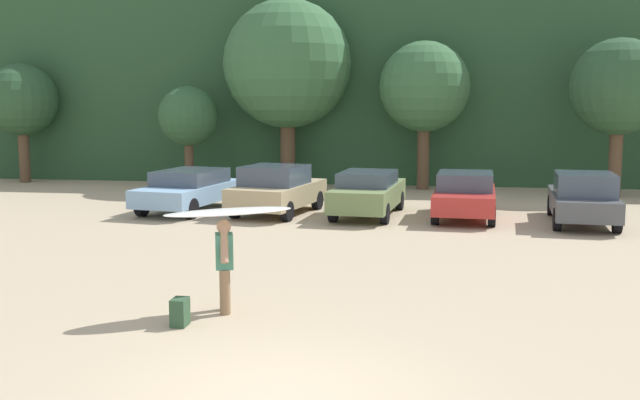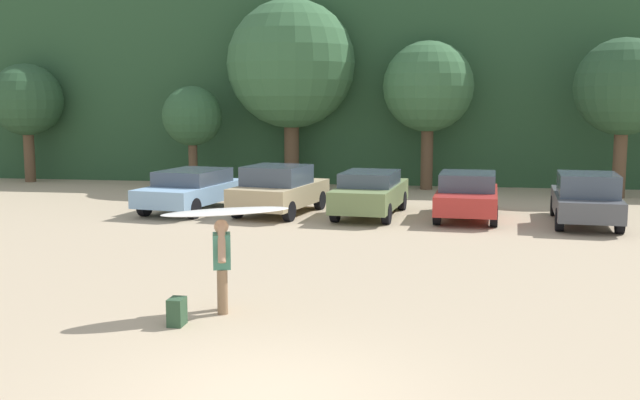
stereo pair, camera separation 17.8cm
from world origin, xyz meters
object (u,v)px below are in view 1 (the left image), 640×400
(person_adult, at_px, (224,260))
(surfboard_white, at_px, (229,212))
(backpack_dropped, at_px, (180,312))
(parked_car_olive_green, at_px, (368,192))
(parked_car_red, at_px, (465,194))
(parked_car_tan, at_px, (277,189))
(parked_car_dark_gray, at_px, (583,198))
(parked_car_sky_blue, at_px, (189,189))

(person_adult, xyz_separation_m, surfboard_white, (0.10, -0.01, 0.84))
(person_adult, bearing_deg, backpack_dropped, 43.43)
(parked_car_olive_green, relative_size, person_adult, 2.86)
(surfboard_white, bearing_deg, parked_car_red, -144.27)
(surfboard_white, bearing_deg, parked_car_tan, -114.91)
(backpack_dropped, bearing_deg, person_adult, 60.27)
(surfboard_white, xyz_separation_m, backpack_dropped, (-0.60, -0.87, -1.52))
(parked_car_red, distance_m, backpack_dropped, 12.87)
(parked_car_red, bearing_deg, surfboard_white, 162.12)
(parked_car_tan, relative_size, parked_car_dark_gray, 0.96)
(parked_car_tan, height_order, parked_car_olive_green, parked_car_tan)
(parked_car_sky_blue, xyz_separation_m, backpack_dropped, (3.85, -12.07, -0.50))
(parked_car_olive_green, distance_m, parked_car_red, 2.97)
(parked_car_dark_gray, distance_m, person_adult, 12.97)
(parked_car_olive_green, height_order, parked_car_dark_gray, parked_car_dark_gray)
(parked_car_red, relative_size, surfboard_white, 1.83)
(parked_car_olive_green, relative_size, backpack_dropped, 10.21)
(parked_car_olive_green, distance_m, parked_car_dark_gray, 6.36)
(parked_car_tan, xyz_separation_m, surfboard_white, (1.49, -11.01, 0.96))
(person_adult, distance_m, backpack_dropped, 1.22)
(parked_car_sky_blue, relative_size, parked_car_red, 1.13)
(parked_car_red, bearing_deg, person_adult, 161.65)
(parked_car_tan, distance_m, person_adult, 11.09)
(parked_car_tan, bearing_deg, surfboard_white, -160.97)
(parked_car_red, xyz_separation_m, person_adult, (-4.46, -10.99, 0.17))
(parked_car_tan, distance_m, backpack_dropped, 11.93)
(parked_car_sky_blue, bearing_deg, parked_car_olive_green, -81.37)
(person_adult, bearing_deg, parked_car_red, -128.94)
(parked_car_tan, distance_m, parked_car_dark_gray, 9.23)
(backpack_dropped, bearing_deg, surfboard_white, 55.21)
(backpack_dropped, bearing_deg, parked_car_dark_gray, 53.50)
(parked_car_olive_green, relative_size, parked_car_red, 1.13)
(parked_car_sky_blue, height_order, parked_car_dark_gray, parked_car_dark_gray)
(parked_car_sky_blue, bearing_deg, parked_car_red, -81.44)
(parked_car_sky_blue, distance_m, parked_car_tan, 2.96)
(surfboard_white, relative_size, backpack_dropped, 4.94)
(parked_car_dark_gray, relative_size, person_adult, 2.77)
(backpack_dropped, bearing_deg, parked_car_olive_green, 80.50)
(parked_car_sky_blue, bearing_deg, person_adult, -148.88)
(parked_car_sky_blue, xyz_separation_m, person_adult, (4.35, -11.19, 0.18))
(person_adult, bearing_deg, parked_car_dark_gray, -143.86)
(parked_car_sky_blue, relative_size, person_adult, 2.87)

